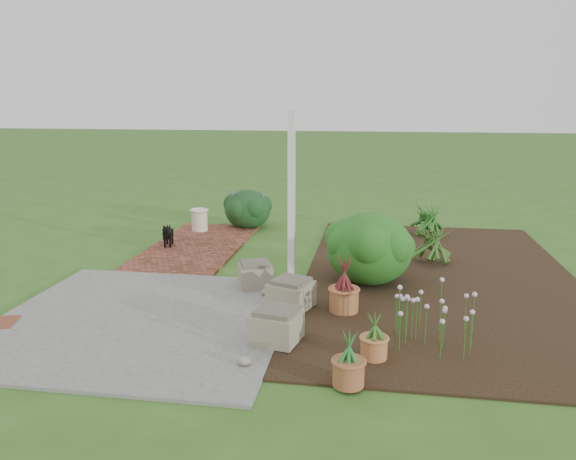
# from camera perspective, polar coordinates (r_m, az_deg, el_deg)

# --- Properties ---
(ground) EXTENTS (80.00, 80.00, 0.00)m
(ground) POSITION_cam_1_polar(r_m,az_deg,el_deg) (8.37, -1.80, -5.24)
(ground) COLOR #33611E
(ground) RESTS_ON ground
(concrete_patio) EXTENTS (3.50, 3.50, 0.04)m
(concrete_patio) POSITION_cam_1_polar(r_m,az_deg,el_deg) (7.15, -14.55, -8.80)
(concrete_patio) COLOR #60605E
(concrete_patio) RESTS_ON ground
(brick_path) EXTENTS (1.60, 3.50, 0.04)m
(brick_path) POSITION_cam_1_polar(r_m,az_deg,el_deg) (10.41, -9.19, -1.59)
(brick_path) COLOR brown
(brick_path) RESTS_ON ground
(garden_bed) EXTENTS (4.00, 7.00, 0.03)m
(garden_bed) POSITION_cam_1_polar(r_m,az_deg,el_deg) (8.75, 15.20, -4.77)
(garden_bed) COLOR black
(garden_bed) RESTS_ON ground
(veranda_post) EXTENTS (0.10, 0.10, 2.50)m
(veranda_post) POSITION_cam_1_polar(r_m,az_deg,el_deg) (8.11, 0.36, 3.28)
(veranda_post) COLOR white
(veranda_post) RESTS_ON ground
(stone_trough_near) EXTENTS (0.58, 0.58, 0.32)m
(stone_trough_near) POSITION_cam_1_polar(r_m,az_deg,el_deg) (6.25, -1.18, -9.81)
(stone_trough_near) COLOR gray
(stone_trough_near) RESTS_ON concrete_patio
(stone_trough_mid) EXTENTS (0.63, 0.63, 0.33)m
(stone_trough_mid) POSITION_cam_1_polar(r_m,az_deg,el_deg) (7.20, 0.31, -6.63)
(stone_trough_mid) COLOR #7C755B
(stone_trough_mid) RESTS_ON concrete_patio
(stone_trough_far) EXTENTS (0.59, 0.59, 0.31)m
(stone_trough_far) POSITION_cam_1_polar(r_m,az_deg,el_deg) (8.01, -3.34, -4.66)
(stone_trough_far) COLOR gray
(stone_trough_far) RESTS_ON concrete_patio
(black_dog) EXTENTS (0.19, 0.46, 0.40)m
(black_dog) POSITION_cam_1_polar(r_m,az_deg,el_deg) (10.33, -12.12, -0.36)
(black_dog) COLOR black
(black_dog) RESTS_ON brick_path
(cream_ceramic_urn) EXTENTS (0.34, 0.34, 0.43)m
(cream_ceramic_urn) POSITION_cam_1_polar(r_m,az_deg,el_deg) (11.48, -8.97, 1.00)
(cream_ceramic_urn) COLOR beige
(cream_ceramic_urn) RESTS_ON brick_path
(evergreen_shrub) EXTENTS (1.29, 1.29, 1.06)m
(evergreen_shrub) POSITION_cam_1_polar(r_m,az_deg,el_deg) (8.21, 8.28, -1.66)
(evergreen_shrub) COLOR #0E430B
(evergreen_shrub) RESTS_ON garden_bed
(agapanthus_clump_back) EXTENTS (1.13, 1.13, 0.79)m
(agapanthus_clump_back) POSITION_cam_1_polar(r_m,az_deg,el_deg) (9.41, 14.35, -0.86)
(agapanthus_clump_back) COLOR #1D4215
(agapanthus_clump_back) RESTS_ON garden_bed
(agapanthus_clump_front) EXTENTS (1.03, 1.03, 0.78)m
(agapanthus_clump_front) POSITION_cam_1_polar(r_m,az_deg,el_deg) (11.30, 14.02, 1.44)
(agapanthus_clump_front) COLOR #113A0D
(agapanthus_clump_front) RESTS_ON garden_bed
(pink_flower_patch) EXTENTS (0.99, 0.99, 0.62)m
(pink_flower_patch) POSITION_cam_1_polar(r_m,az_deg,el_deg) (6.38, 14.36, -8.41)
(pink_flower_patch) COLOR #113D0F
(pink_flower_patch) RESTS_ON garden_bed
(terracotta_pot_bronze) EXTENTS (0.47, 0.47, 0.30)m
(terracotta_pot_bronze) POSITION_cam_1_polar(r_m,az_deg,el_deg) (7.15, 5.69, -7.05)
(terracotta_pot_bronze) COLOR #AD673A
(terracotta_pot_bronze) RESTS_ON garden_bed
(terracotta_pot_small_left) EXTENTS (0.33, 0.33, 0.23)m
(terracotta_pot_small_left) POSITION_cam_1_polar(r_m,az_deg,el_deg) (5.97, 8.73, -11.70)
(terracotta_pot_small_left) COLOR #B9703E
(terracotta_pot_small_left) RESTS_ON garden_bed
(terracotta_pot_small_right) EXTENTS (0.36, 0.36, 0.25)m
(terracotta_pot_small_right) POSITION_cam_1_polar(r_m,az_deg,el_deg) (5.42, 6.16, -14.22)
(terracotta_pot_small_right) COLOR #9B5634
(terracotta_pot_small_right) RESTS_ON garden_bed
(purple_flowering_bush) EXTENTS (1.23, 1.23, 0.82)m
(purple_flowering_bush) POSITION_cam_1_polar(r_m,az_deg,el_deg) (11.77, -4.11, 2.21)
(purple_flowering_bush) COLOR black
(purple_flowering_bush) RESTS_ON ground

